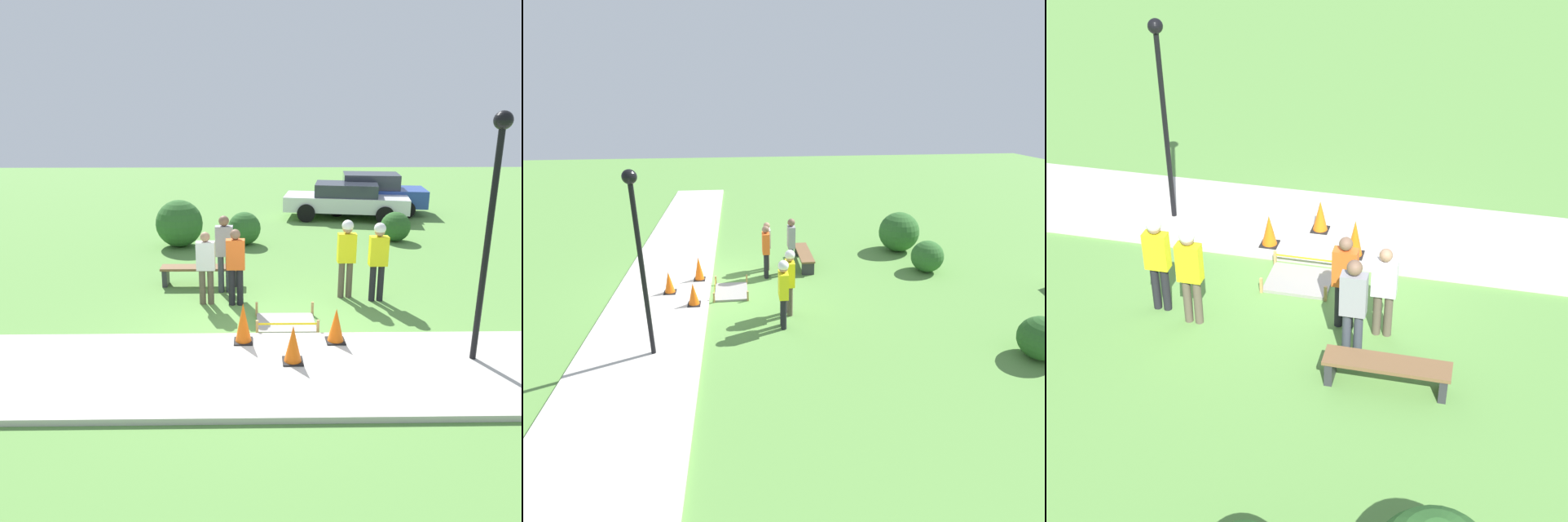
{
  "view_description": "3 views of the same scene",
  "coord_description": "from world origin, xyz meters",
  "views": [
    {
      "loc": [
        -0.32,
        -8.71,
        4.08
      ],
      "look_at": [
        -0.16,
        1.34,
        1.11
      ],
      "focal_mm": 35.0,
      "sensor_mm": 36.0,
      "label": 1
    },
    {
      "loc": [
        11.2,
        0.95,
        5.28
      ],
      "look_at": [
        0.35,
        2.17,
        0.94
      ],
      "focal_mm": 28.0,
      "sensor_mm": 36.0,
      "label": 2
    },
    {
      "loc": [
        -2.52,
        12.24,
        7.97
      ],
      "look_at": [
        -0.03,
        1.53,
        1.07
      ],
      "focal_mm": 55.0,
      "sensor_mm": 36.0,
      "label": 3
    }
  ],
  "objects": [
    {
      "name": "sidewalk",
      "position": [
        0.0,
        -1.37,
        0.05
      ],
      "size": [
        28.0,
        2.74,
        0.1
      ],
      "color": "#BCB7AD",
      "rests_on": "ground_plane"
    },
    {
      "name": "traffic_cone_far_patch",
      "position": [
        0.33,
        -1.14,
        0.42
      ],
      "size": [
        0.34,
        0.34,
        0.65
      ],
      "color": "black",
      "rests_on": "sidewalk"
    },
    {
      "name": "ground_plane",
      "position": [
        0.0,
        0.0,
        0.0
      ],
      "size": [
        60.0,
        60.0,
        0.0
      ],
      "primitive_type": "plane",
      "color": "#5B8E42"
    },
    {
      "name": "bystander_in_white_shirt",
      "position": [
        -0.98,
        2.54,
        1.04
      ],
      "size": [
        0.4,
        0.24,
        1.82
      ],
      "color": "#383D47",
      "rests_on": "ground_plane"
    },
    {
      "name": "park_bench",
      "position": [
        -1.6,
        3.06,
        0.34
      ],
      "size": [
        1.9,
        0.44,
        0.47
      ],
      "color": "#2D2D33",
      "rests_on": "ground_plane"
    },
    {
      "name": "worker_assistant",
      "position": [
        1.77,
        2.16,
        1.07
      ],
      "size": [
        0.4,
        0.26,
        1.79
      ],
      "color": "brown",
      "rests_on": "ground_plane"
    },
    {
      "name": "traffic_cone_near_patch",
      "position": [
        -0.5,
        -0.37,
        0.47
      ],
      "size": [
        0.34,
        0.34,
        0.74
      ],
      "color": "black",
      "rests_on": "sidewalk"
    },
    {
      "name": "worker_supervisor",
      "position": [
        2.42,
        1.92,
        1.06
      ],
      "size": [
        0.4,
        0.26,
        1.78
      ],
      "color": "black",
      "rests_on": "ground_plane"
    },
    {
      "name": "shrub_rounded_near",
      "position": [
        -2.6,
        6.78,
        0.73
      ],
      "size": [
        1.46,
        1.46,
        1.46
      ],
      "color": "#2D6028",
      "rests_on": "ground_plane"
    },
    {
      "name": "bystander_in_orange_shirt",
      "position": [
        -0.69,
        1.71,
        0.96
      ],
      "size": [
        0.4,
        0.22,
        1.7
      ],
      "color": "black",
      "rests_on": "ground_plane"
    },
    {
      "name": "shrub_rounded_far",
      "position": [
        4.31,
        7.33,
        0.48
      ],
      "size": [
        0.96,
        0.96,
        0.96
      ],
      "color": "#285623",
      "rests_on": "ground_plane"
    },
    {
      "name": "traffic_cone_sidewalk_edge",
      "position": [
        1.16,
        -0.38,
        0.41
      ],
      "size": [
        0.34,
        0.34,
        0.63
      ],
      "color": "black",
      "rests_on": "sidewalk"
    },
    {
      "name": "shrub_rounded_mid",
      "position": [
        -0.59,
        6.98,
        0.52
      ],
      "size": [
        1.04,
        1.04,
        1.04
      ],
      "color": "#2D6028",
      "rests_on": "ground_plane"
    },
    {
      "name": "wet_concrete_patch",
      "position": [
        0.33,
        0.61,
        0.04
      ],
      "size": [
        1.21,
        0.99,
        0.29
      ],
      "color": "gray",
      "rests_on": "ground_plane"
    },
    {
      "name": "bystander_in_gray_shirt",
      "position": [
        -1.34,
        1.79,
        0.91
      ],
      "size": [
        0.4,
        0.22,
        1.62
      ],
      "color": "brown",
      "rests_on": "ground_plane"
    },
    {
      "name": "lamppost_near",
      "position": [
        3.36,
        -1.06,
        2.7
      ],
      "size": [
        0.28,
        0.28,
        3.99
      ],
      "color": "black",
      "rests_on": "sidewalk"
    }
  ]
}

